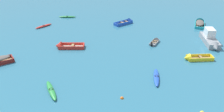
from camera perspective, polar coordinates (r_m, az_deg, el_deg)
The scene contains 11 objects.
kayak_green_midfield_left at distance 24.89m, azimuth -14.38°, elevation -7.98°, with size 2.35×3.54×0.35m.
kayak_blue_near_left at distance 26.70m, azimuth 10.61°, elevation -5.01°, with size 0.80×3.74×0.35m.
rowboat_red_cluster_inner at distance 34.21m, azimuth -11.39°, elevation 2.33°, with size 4.14×1.72×1.29m.
rowboat_grey_back_row_left at distance 36.04m, azimuth 10.45°, elevation 3.54°, with size 1.81×2.80×0.79m.
rowboat_yellow_far_back at distance 31.91m, azimuth 18.81°, elevation -0.49°, with size 3.83×1.70×1.12m.
kayak_green_foreground_center at distance 47.73m, azimuth -10.67°, elevation 9.24°, with size 3.39×0.77×0.32m.
rowboat_turquoise_back_row_right at distance 45.70m, azimuth 20.32°, elevation 7.53°, with size 2.51×4.66×1.43m.
rowboat_blue_center at distance 43.77m, azimuth 3.68°, elevation 8.16°, with size 3.74×3.56×1.13m.
kayak_red_outer_right at distance 43.41m, azimuth -16.10°, elevation 6.92°, with size 2.39×2.98×0.32m.
motor_launch_grey_cluster_outer at distance 37.49m, azimuth 22.56°, elevation 3.66°, with size 1.70×5.92×2.29m.
mooring_buoy_near_foreground at distance 23.35m, azimuth 2.39°, elevation -10.11°, with size 0.35×0.35×0.35m, color orange.
Camera 1 is at (2.24, -3.52, 13.89)m, focal length 38.10 mm.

